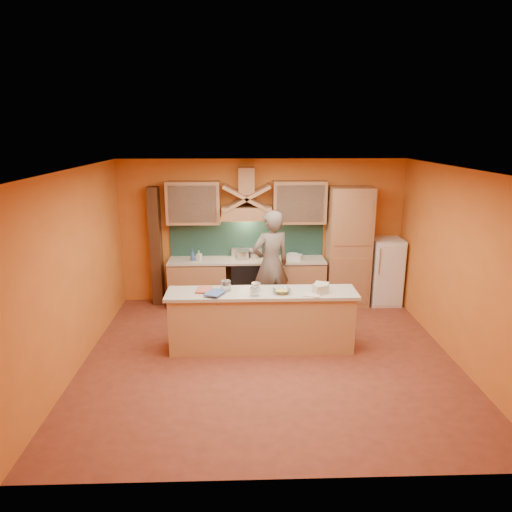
{
  "coord_description": "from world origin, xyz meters",
  "views": [
    {
      "loc": [
        -0.4,
        -6.22,
        3.31
      ],
      "look_at": [
        -0.17,
        0.9,
        1.34
      ],
      "focal_mm": 32.0,
      "sensor_mm": 36.0,
      "label": 1
    }
  ],
  "objects_px": {
    "person": "(271,265)",
    "kitchen_scale": "(256,287)",
    "fridge": "(385,271)",
    "stove": "(247,282)",
    "mixing_bowl": "(282,291)"
  },
  "relations": [
    {
      "from": "fridge",
      "to": "kitchen_scale",
      "type": "bearing_deg",
      "value": -144.55
    },
    {
      "from": "mixing_bowl",
      "to": "stove",
      "type": "bearing_deg",
      "value": 104.2
    },
    {
      "from": "person",
      "to": "kitchen_scale",
      "type": "xyz_separation_m",
      "value": [
        -0.31,
        -1.24,
        0.01
      ]
    },
    {
      "from": "fridge",
      "to": "kitchen_scale",
      "type": "distance_m",
      "value": 3.19
    },
    {
      "from": "stove",
      "to": "mixing_bowl",
      "type": "height_order",
      "value": "mixing_bowl"
    },
    {
      "from": "person",
      "to": "kitchen_scale",
      "type": "bearing_deg",
      "value": 53.74
    },
    {
      "from": "person",
      "to": "mixing_bowl",
      "type": "bearing_deg",
      "value": 70.77
    },
    {
      "from": "kitchen_scale",
      "to": "mixing_bowl",
      "type": "height_order",
      "value": "kitchen_scale"
    },
    {
      "from": "person",
      "to": "kitchen_scale",
      "type": "distance_m",
      "value": 1.28
    },
    {
      "from": "stove",
      "to": "mixing_bowl",
      "type": "distance_m",
      "value": 2.1
    },
    {
      "from": "fridge",
      "to": "kitchen_scale",
      "type": "height_order",
      "value": "fridge"
    },
    {
      "from": "stove",
      "to": "fridge",
      "type": "bearing_deg",
      "value": 0.0
    },
    {
      "from": "fridge",
      "to": "kitchen_scale",
      "type": "relative_size",
      "value": 10.89
    },
    {
      "from": "stove",
      "to": "kitchen_scale",
      "type": "height_order",
      "value": "kitchen_scale"
    },
    {
      "from": "person",
      "to": "mixing_bowl",
      "type": "height_order",
      "value": "person"
    }
  ]
}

